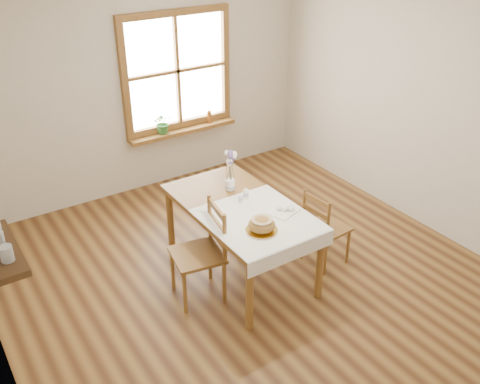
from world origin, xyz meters
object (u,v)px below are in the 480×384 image
at_px(dining_table, 240,214).
at_px(bread_plate, 262,230).
at_px(chair_right, 327,226).
at_px(flower_vase, 230,185).
at_px(chair_left, 197,254).

xyz_separation_m(dining_table, bread_plate, (-0.09, -0.48, 0.10)).
xyz_separation_m(chair_right, flower_vase, (-0.73, 0.66, 0.39)).
bearing_deg(flower_vase, bread_plate, -102.88).
relative_size(bread_plate, flower_vase, 2.51).
xyz_separation_m(dining_table, flower_vase, (0.09, 0.32, 0.14)).
relative_size(dining_table, chair_left, 1.69).
height_order(dining_table, bread_plate, bread_plate).
bearing_deg(bread_plate, chair_right, 8.96).
height_order(chair_right, flower_vase, flower_vase).
distance_m(chair_right, bread_plate, 0.99).
height_order(dining_table, chair_right, chair_right).
bearing_deg(chair_right, flower_vase, 43.76).
xyz_separation_m(dining_table, chair_left, (-0.54, -0.11, -0.19)).
xyz_separation_m(chair_left, bread_plate, (0.45, -0.38, 0.29)).
bearing_deg(chair_right, bread_plate, 94.67).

